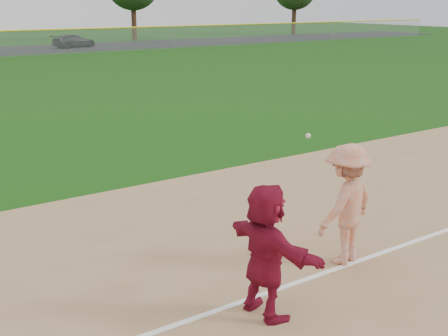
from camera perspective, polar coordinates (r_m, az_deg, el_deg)
ground at (r=9.68m, az=4.99°, el=-9.53°), size 160.00×160.00×0.00m
foul_line at (r=9.13m, az=8.17°, el=-11.18°), size 60.00×0.10×0.01m
first_base at (r=9.93m, az=4.57°, el=-8.40°), size 0.54×0.54×0.09m
base_runner at (r=7.75m, az=4.28°, el=-8.41°), size 0.67×1.82×1.93m
car_right at (r=56.03m, az=-14.99°, el=12.36°), size 4.44×2.70×1.20m
first_base_play at (r=9.47m, az=12.30°, el=-3.63°), size 1.45×1.02×2.23m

